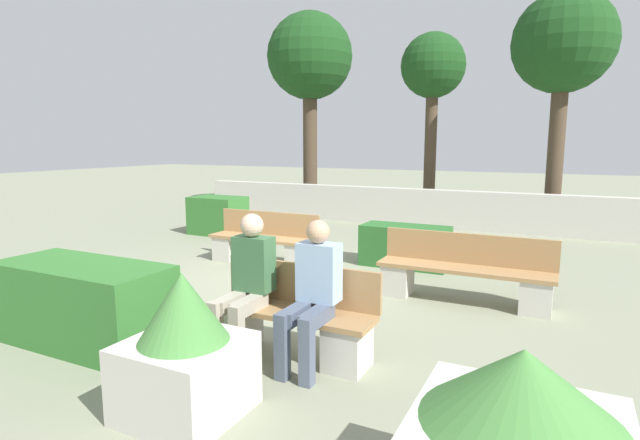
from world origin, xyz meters
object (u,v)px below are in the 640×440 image
(bench_right_side, at_px, (464,276))
(tree_center_right, at_px, (563,47))
(tree_center_left, at_px, (433,72))
(bench_front, at_px, (291,322))
(bench_left_side, at_px, (264,244))
(person_seated_man, at_px, (247,277))
(planter_corner_right, at_px, (185,351))
(person_seated_woman, at_px, (313,288))
(tree_leftmost, at_px, (310,60))

(bench_right_side, relative_size, tree_center_right, 0.41)
(tree_center_right, bearing_deg, tree_center_left, 171.42)
(bench_front, relative_size, tree_center_right, 0.31)
(bench_left_side, bearing_deg, person_seated_man, -54.14)
(tree_center_left, relative_size, tree_center_right, 0.90)
(bench_right_side, distance_m, planter_corner_right, 3.92)
(tree_center_right, bearing_deg, person_seated_woman, -100.61)
(planter_corner_right, height_order, tree_center_left, tree_center_left)
(bench_front, height_order, planter_corner_right, planter_corner_right)
(bench_right_side, xyz_separation_m, person_seated_woman, (-0.88, -2.53, 0.40))
(person_seated_man, xyz_separation_m, planter_corner_right, (0.23, -1.15, -0.26))
(bench_right_side, bearing_deg, person_seated_woman, -115.42)
(person_seated_man, height_order, tree_center_left, tree_center_left)
(planter_corner_right, distance_m, tree_leftmost, 12.30)
(planter_corner_right, height_order, tree_center_right, tree_center_right)
(person_seated_man, xyz_separation_m, tree_center_right, (2.40, 9.02, 3.40))
(person_seated_man, bearing_deg, tree_center_left, 93.87)
(person_seated_man, bearing_deg, person_seated_woman, -0.18)
(bench_left_side, xyz_separation_m, person_seated_man, (1.84, -3.13, 0.42))
(bench_right_side, xyz_separation_m, planter_corner_right, (-1.36, -3.68, 0.15))
(bench_front, xyz_separation_m, person_seated_man, (-0.41, -0.13, 0.43))
(tree_leftmost, bearing_deg, planter_corner_right, -67.05)
(bench_right_side, height_order, tree_center_left, tree_center_left)
(person_seated_man, bearing_deg, bench_right_side, 57.88)
(tree_center_right, bearing_deg, person_seated_man, -104.92)
(tree_leftmost, bearing_deg, bench_right_side, -50.08)
(person_seated_man, relative_size, planter_corner_right, 1.23)
(planter_corner_right, bearing_deg, bench_left_side, 115.80)
(person_seated_man, height_order, tree_center_right, tree_center_right)
(person_seated_man, bearing_deg, bench_front, 18.03)
(bench_front, bearing_deg, bench_right_side, 63.84)
(tree_leftmost, bearing_deg, person_seated_man, -65.76)
(bench_left_side, height_order, planter_corner_right, planter_corner_right)
(bench_left_side, bearing_deg, bench_front, -47.65)
(bench_front, distance_m, bench_right_side, 2.67)
(person_seated_woman, bearing_deg, bench_right_side, 70.95)
(planter_corner_right, bearing_deg, tree_center_right, 77.92)
(planter_corner_right, bearing_deg, tree_leftmost, 112.95)
(tree_leftmost, distance_m, tree_center_left, 3.72)
(bench_front, relative_size, planter_corner_right, 1.51)
(person_seated_woman, bearing_deg, planter_corner_right, -113.04)
(bench_left_side, distance_m, tree_leftmost, 8.04)
(person_seated_man, xyz_separation_m, tree_leftmost, (-4.32, 9.59, 3.67))
(bench_right_side, bearing_deg, planter_corner_right, -116.68)
(tree_center_left, bearing_deg, person_seated_man, -86.13)
(bench_front, distance_m, tree_leftmost, 11.34)
(bench_front, distance_m, bench_left_side, 3.75)
(planter_corner_right, distance_m, tree_center_left, 11.18)
(bench_right_side, relative_size, person_seated_man, 1.61)
(bench_right_side, height_order, tree_center_right, tree_center_right)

